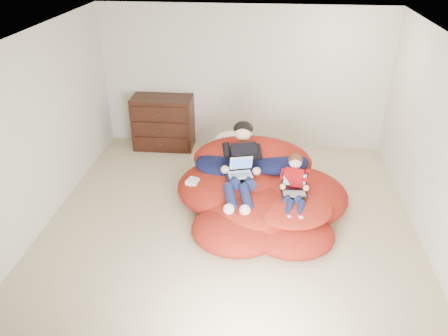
# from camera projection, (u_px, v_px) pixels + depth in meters

# --- Properties ---
(room_shell) EXTENTS (5.10, 5.10, 2.77)m
(room_shell) POSITION_uv_depth(u_px,v_px,m) (230.00, 208.00, 5.95)
(room_shell) COLOR #C4B48C
(room_shell) RESTS_ON ground
(dresser) EXTENTS (1.07, 0.60, 0.96)m
(dresser) POSITION_uv_depth(u_px,v_px,m) (163.00, 123.00, 7.88)
(dresser) COLOR #32170D
(dresser) RESTS_ON ground
(beanbag_pile) EXTENTS (2.48, 2.35, 0.89)m
(beanbag_pile) POSITION_uv_depth(u_px,v_px,m) (259.00, 192.00, 6.24)
(beanbag_pile) COLOR #AB2113
(beanbag_pile) RESTS_ON ground
(cream_pillow) EXTENTS (0.48, 0.30, 0.30)m
(cream_pillow) POSITION_uv_depth(u_px,v_px,m) (230.00, 141.00, 6.89)
(cream_pillow) COLOR white
(cream_pillow) RESTS_ON beanbag_pile
(older_boy) EXTENTS (0.47, 1.28, 0.84)m
(older_boy) POSITION_uv_depth(u_px,v_px,m) (241.00, 161.00, 6.08)
(older_boy) COLOR black
(older_boy) RESTS_ON beanbag_pile
(younger_boy) EXTENTS (0.31, 0.84, 0.61)m
(younger_boy) POSITION_uv_depth(u_px,v_px,m) (295.00, 183.00, 5.78)
(younger_boy) COLOR #B81013
(younger_boy) RESTS_ON beanbag_pile
(laptop_white) EXTENTS (0.36, 0.36, 0.23)m
(laptop_white) POSITION_uv_depth(u_px,v_px,m) (241.00, 170.00, 6.02)
(laptop_white) COLOR white
(laptop_white) RESTS_ON older_boy
(laptop_black) EXTENTS (0.36, 0.33, 0.25)m
(laptop_black) POSITION_uv_depth(u_px,v_px,m) (294.00, 187.00, 5.79)
(laptop_black) COLOR black
(laptop_black) RESTS_ON younger_boy
(power_adapter) EXTENTS (0.22, 0.22, 0.06)m
(power_adapter) POSITION_uv_depth(u_px,v_px,m) (193.00, 182.00, 6.17)
(power_adapter) COLOR white
(power_adapter) RESTS_ON beanbag_pile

